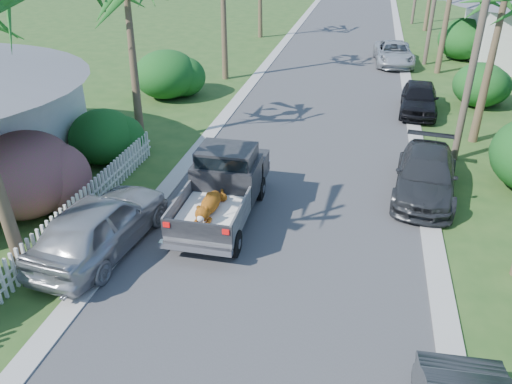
% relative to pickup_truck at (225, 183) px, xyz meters
% --- Properties ---
extents(road, '(8.00, 100.00, 0.02)m').
position_rel_pickup_truck_xyz_m(road, '(1.92, 17.69, -1.00)').
color(road, '#38383A').
rests_on(road, ground).
extents(curb_left, '(0.60, 100.00, 0.06)m').
position_rel_pickup_truck_xyz_m(curb_left, '(-2.38, 17.69, -0.98)').
color(curb_left, '#A5A39E').
rests_on(curb_left, ground).
extents(curb_right, '(0.60, 100.00, 0.06)m').
position_rel_pickup_truck_xyz_m(curb_right, '(6.22, 17.69, -0.98)').
color(curb_right, '#A5A39E').
rests_on(curb_right, ground).
extents(pickup_truck, '(1.98, 5.12, 2.06)m').
position_rel_pickup_truck_xyz_m(pickup_truck, '(0.00, 0.00, 0.00)').
color(pickup_truck, black).
rests_on(pickup_truck, ground).
extents(parked_car_rm, '(2.44, 4.92, 1.37)m').
position_rel_pickup_truck_xyz_m(parked_car_rm, '(6.15, 2.55, -0.32)').
color(parked_car_rm, '#292A2D').
rests_on(parked_car_rm, ground).
extents(parked_car_rf, '(1.96, 4.27, 1.42)m').
position_rel_pickup_truck_xyz_m(parked_car_rf, '(6.47, 10.93, -0.30)').
color(parked_car_rf, black).
rests_on(parked_car_rf, ground).
extents(parked_car_rd, '(2.64, 5.11, 1.38)m').
position_rel_pickup_truck_xyz_m(parked_car_rd, '(5.52, 20.22, -0.32)').
color(parked_car_rd, '#B6B9BE').
rests_on(parked_car_rd, ground).
extents(parked_car_ln, '(2.45, 4.98, 1.63)m').
position_rel_pickup_truck_xyz_m(parked_car_ln, '(-2.74, -2.75, -0.19)').
color(parked_car_ln, '#A1A3A8').
rests_on(parked_car_ln, ground).
extents(shrub_l_b, '(3.00, 3.30, 2.60)m').
position_rel_pickup_truck_xyz_m(shrub_l_b, '(-5.88, -1.31, 0.29)').
color(shrub_l_b, '#A81856').
rests_on(shrub_l_b, ground).
extents(shrub_l_c, '(2.40, 2.64, 2.00)m').
position_rel_pickup_truck_xyz_m(shrub_l_c, '(-5.48, 2.69, -0.01)').
color(shrub_l_c, '#144614').
rests_on(shrub_l_c, ground).
extents(shrub_l_d, '(3.20, 3.52, 2.40)m').
position_rel_pickup_truck_xyz_m(shrub_l_d, '(-6.08, 10.69, 0.19)').
color(shrub_l_d, '#144614').
rests_on(shrub_l_d, ground).
extents(shrub_r_c, '(2.60, 2.86, 2.10)m').
position_rel_pickup_truck_xyz_m(shrub_r_c, '(9.42, 12.69, 0.04)').
color(shrub_r_c, '#144614').
rests_on(shrub_r_c, ground).
extents(shrub_r_d, '(3.20, 3.52, 2.60)m').
position_rel_pickup_truck_xyz_m(shrub_r_d, '(9.92, 22.69, 0.29)').
color(shrub_r_d, '#144614').
rests_on(shrub_r_d, ground).
extents(picket_fence, '(0.10, 11.00, 1.00)m').
position_rel_pickup_truck_xyz_m(picket_fence, '(-4.08, -1.81, -0.51)').
color(picket_fence, white).
rests_on(picket_fence, ground).
extents(utility_pole_b, '(1.60, 0.26, 9.00)m').
position_rel_pickup_truck_xyz_m(utility_pole_b, '(7.52, 5.69, 3.59)').
color(utility_pole_b, brown).
rests_on(utility_pole_b, ground).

